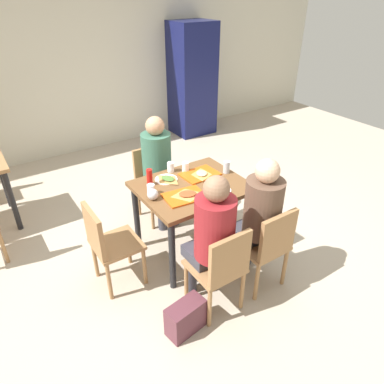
{
  "coord_description": "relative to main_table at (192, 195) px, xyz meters",
  "views": [
    {
      "loc": [
        -1.6,
        -2.4,
        2.42
      ],
      "look_at": [
        0.0,
        0.0,
        0.7
      ],
      "focal_mm": 32.9,
      "sensor_mm": 36.0,
      "label": 1
    }
  ],
  "objects": [
    {
      "name": "tray_red_near",
      "position": [
        -0.18,
        -0.14,
        0.12
      ],
      "size": [
        0.39,
        0.3,
        0.02
      ],
      "primitive_type": "cube",
      "rotation": [
        0.0,
        0.0,
        -0.11
      ],
      "color": "#D85914",
      "rests_on": "main_table"
    },
    {
      "name": "foil_bundle",
      "position": [
        -0.43,
        -0.02,
        0.16
      ],
      "size": [
        0.1,
        0.1,
        0.1
      ],
      "primitive_type": "sphere",
      "color": "silver",
      "rests_on": "main_table"
    },
    {
      "name": "condiment_bottle",
      "position": [
        -0.33,
        0.23,
        0.19
      ],
      "size": [
        0.06,
        0.06,
        0.16
      ],
      "primitive_type": "cylinder",
      "color": "red",
      "rests_on": "main_table"
    },
    {
      "name": "drink_fridge",
      "position": [
        1.91,
        2.85,
        0.29
      ],
      "size": [
        0.7,
        0.6,
        1.9
      ],
      "primitive_type": "cube",
      "color": "#14194C",
      "rests_on": "ground_plane"
    },
    {
      "name": "paper_plate_near_edge",
      "position": [
        0.15,
        -0.23,
        0.12
      ],
      "size": [
        0.22,
        0.22,
        0.01
      ],
      "primitive_type": "cylinder",
      "color": "white",
      "rests_on": "main_table"
    },
    {
      "name": "plastic_cup_a",
      "position": [
        -0.03,
        0.35,
        0.16
      ],
      "size": [
        0.07,
        0.07,
        0.1
      ],
      "primitive_type": "cylinder",
      "color": "white",
      "rests_on": "main_table"
    },
    {
      "name": "handbag",
      "position": [
        -0.6,
        -0.81,
        -0.52
      ],
      "size": [
        0.34,
        0.21,
        0.28
      ],
      "primitive_type": "cube",
      "rotation": [
        0.0,
        0.0,
        0.15
      ],
      "color": "#592D38",
      "rests_on": "ground_plane"
    },
    {
      "name": "soda_can",
      "position": [
        0.43,
        0.02,
        0.17
      ],
      "size": [
        0.07,
        0.07,
        0.12
      ],
      "primitive_type": "cylinder",
      "color": "#B7BCC6",
      "rests_on": "main_table"
    },
    {
      "name": "ground_plane",
      "position": [
        0.0,
        0.0,
        -0.67
      ],
      "size": [
        10.0,
        10.0,
        0.02
      ],
      "primitive_type": "cube",
      "color": "#B7A893"
    },
    {
      "name": "pizza_slice_a",
      "position": [
        -0.15,
        -0.15,
        0.14
      ],
      "size": [
        0.27,
        0.23,
        0.02
      ],
      "color": "#C68C47",
      "rests_on": "tray_red_near"
    },
    {
      "name": "chair_near_left",
      "position": [
        -0.25,
        -0.8,
        -0.17
      ],
      "size": [
        0.4,
        0.4,
        0.84
      ],
      "color": "#9E7247",
      "rests_on": "ground_plane"
    },
    {
      "name": "person_in_brown_jacket",
      "position": [
        0.25,
        -0.66,
        0.07
      ],
      "size": [
        0.32,
        0.42,
        1.25
      ],
      "color": "#383842",
      "rests_on": "ground_plane"
    },
    {
      "name": "person_in_red",
      "position": [
        -0.25,
        -0.66,
        0.07
      ],
      "size": [
        0.32,
        0.42,
        1.25
      ],
      "color": "#383842",
      "rests_on": "ground_plane"
    },
    {
      "name": "main_table",
      "position": [
        0.0,
        0.0,
        0.0
      ],
      "size": [
        1.01,
        0.82,
        0.77
      ],
      "color": "brown",
      "rests_on": "ground_plane"
    },
    {
      "name": "pizza_slice_b",
      "position": [
        0.18,
        0.1,
        0.14
      ],
      "size": [
        0.23,
        0.24,
        0.02
      ],
      "color": "#C68C47",
      "rests_on": "tray_red_far"
    },
    {
      "name": "chair_near_right",
      "position": [
        0.25,
        -0.8,
        -0.17
      ],
      "size": [
        0.4,
        0.4,
        0.84
      ],
      "color": "#9E7247",
      "rests_on": "ground_plane"
    },
    {
      "name": "chair_left_end",
      "position": [
        -0.89,
        0.0,
        -0.17
      ],
      "size": [
        0.4,
        0.4,
        0.84
      ],
      "color": "#9E7247",
      "rests_on": "ground_plane"
    },
    {
      "name": "tray_red_far",
      "position": [
        0.18,
        0.12,
        0.12
      ],
      "size": [
        0.37,
        0.27,
        0.02
      ],
      "primitive_type": "cube",
      "rotation": [
        0.0,
        0.0,
        0.04
      ],
      "color": "#D85914",
      "rests_on": "main_table"
    },
    {
      "name": "plastic_cup_c",
      "position": [
        -0.4,
        0.06,
        0.16
      ],
      "size": [
        0.07,
        0.07,
        0.1
      ],
      "primitive_type": "cylinder",
      "color": "white",
      "rests_on": "main_table"
    },
    {
      "name": "plastic_cup_b",
      "position": [
        0.03,
        -0.35,
        0.16
      ],
      "size": [
        0.07,
        0.07,
        0.1
      ],
      "primitive_type": "cylinder",
      "color": "white",
      "rests_on": "main_table"
    },
    {
      "name": "back_wall",
      "position": [
        0.0,
        3.2,
        0.74
      ],
      "size": [
        10.0,
        0.1,
        2.8
      ],
      "primitive_type": "cube",
      "color": "beige",
      "rests_on": "ground_plane"
    },
    {
      "name": "pizza_slice_c",
      "position": [
        -0.15,
        0.2,
        0.13
      ],
      "size": [
        0.19,
        0.23,
        0.02
      ],
      "color": "#C68C47",
      "rests_on": "paper_plate_center"
    },
    {
      "name": "chair_far_side",
      "position": [
        0.0,
        0.8,
        -0.17
      ],
      "size": [
        0.4,
        0.4,
        0.84
      ],
      "color": "#9E7247",
      "rests_on": "ground_plane"
    },
    {
      "name": "person_far_side",
      "position": [
        -0.0,
        0.66,
        0.07
      ],
      "size": [
        0.32,
        0.42,
        1.25
      ],
      "color": "#383842",
      "rests_on": "ground_plane"
    },
    {
      "name": "plastic_cup_d",
      "position": [
        0.1,
        0.27,
        0.16
      ],
      "size": [
        0.07,
        0.07,
        0.1
      ],
      "primitive_type": "cylinder",
      "color": "white",
      "rests_on": "main_table"
    },
    {
      "name": "paper_plate_center",
      "position": [
        -0.15,
        0.23,
        0.12
      ],
      "size": [
        0.22,
        0.22,
        0.01
      ],
      "primitive_type": "cylinder",
      "color": "white",
      "rests_on": "main_table"
    }
  ]
}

